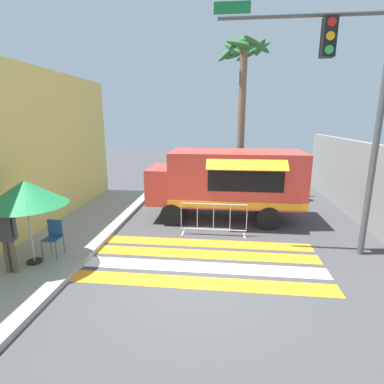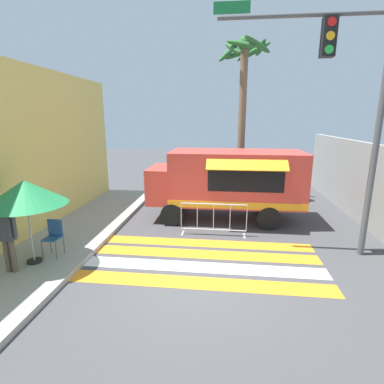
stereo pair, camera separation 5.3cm
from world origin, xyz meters
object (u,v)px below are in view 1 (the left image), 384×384
Objects in this scene: vendor_person at (7,234)px; barricade_front at (214,220)px; food_truck at (224,179)px; patio_umbrella at (25,193)px; folding_chair at (54,234)px; palm_tree at (243,86)px; traffic_signal_pole at (350,89)px.

vendor_person is 0.80× the size of barricade_front.
food_truck is at bearing 80.07° from barricade_front.
patio_umbrella is at bearing 50.93° from vendor_person.
food_truck is 5.83× the size of folding_chair.
vendor_person reaches higher than barricade_front.
barricade_front is at bearing -99.93° from food_truck.
vendor_person is at bearing -114.57° from patio_umbrella.
palm_tree reaches higher than patio_umbrella.
patio_umbrella is 5.38m from barricade_front.
patio_umbrella is 9.73m from palm_tree.
palm_tree reaches higher than folding_chair.
folding_chair is at bearing -170.53° from traffic_signal_pole.
barricade_front is at bearing -101.94° from palm_tree.
traffic_signal_pole reaches higher than folding_chair.
palm_tree is (0.70, 3.03, 3.54)m from food_truck.
patio_umbrella is at bearing -167.33° from traffic_signal_pole.
patio_umbrella is (-7.80, -1.75, -2.46)m from traffic_signal_pole.
patio_umbrella is 1.25× the size of vendor_person.
folding_chair is (-7.52, -1.25, -3.71)m from traffic_signal_pole.
palm_tree reaches higher than traffic_signal_pole.
traffic_signal_pole is at bearing -40.97° from food_truck.
food_truck is 2.61× the size of patio_umbrella.
barricade_front is 6.65m from palm_tree.
palm_tree reaches higher than food_truck.
food_truck reaches higher than barricade_front.
barricade_front is (4.44, 2.68, -1.43)m from patio_umbrella.
palm_tree reaches higher than barricade_front.
palm_tree is at bearing 112.53° from traffic_signal_pole.
patio_umbrella reaches higher than folding_chair.
vendor_person is 0.24× the size of palm_tree.
barricade_front is 0.30× the size of palm_tree.
traffic_signal_pole is at bearing 12.67° from patio_umbrella.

